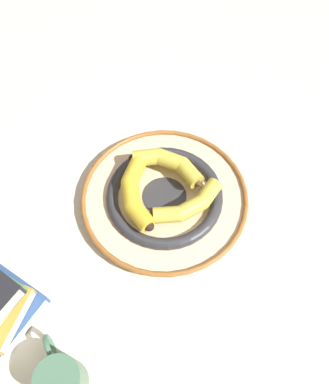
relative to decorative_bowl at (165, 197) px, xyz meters
The scene contains 6 objects.
ground_plane 0.04m from the decorative_bowl, 118.23° to the right, with size 2.80×2.80×0.00m, color beige.
decorative_bowl is the anchor object (origin of this frame).
banana_a 0.08m from the decorative_bowl, 41.94° to the left, with size 0.11×0.18×0.04m.
banana_b 0.08m from the decorative_bowl, 152.22° to the left, with size 0.12×0.18×0.04m.
banana_c 0.08m from the decorative_bowl, 78.77° to the right, with size 0.19×0.08×0.04m.
coffee_mug 0.43m from the decorative_bowl, 152.60° to the right, with size 0.08×0.13×0.09m.
Camera 1 is at (-0.25, -0.31, 0.78)m, focal length 35.00 mm.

